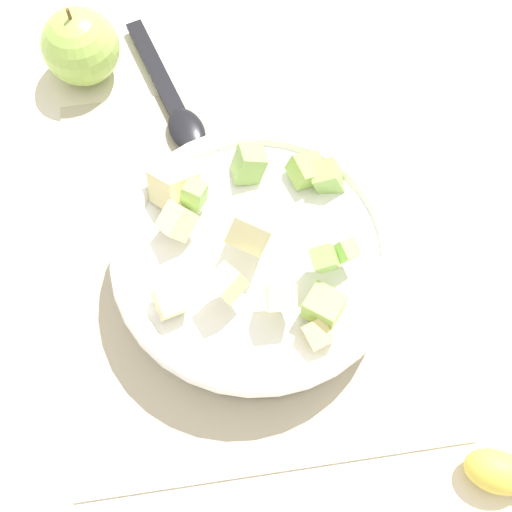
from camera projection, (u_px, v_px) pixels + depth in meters
ground_plane at (246, 257)px, 0.64m from camera, size 2.40×2.40×0.00m
placemat at (246, 256)px, 0.63m from camera, size 0.40×0.35×0.01m
salad_bowl at (256, 258)px, 0.59m from camera, size 0.26×0.26×0.12m
serving_spoon at (175, 106)px, 0.69m from camera, size 0.19×0.08×0.01m
whole_apple at (81, 47)px, 0.69m from camera, size 0.08×0.08×0.09m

